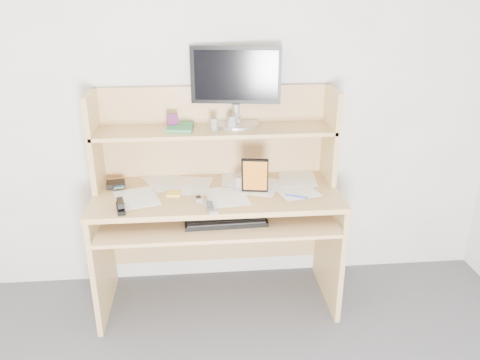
{
  "coord_description": "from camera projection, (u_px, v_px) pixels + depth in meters",
  "views": [
    {
      "loc": [
        -0.09,
        -0.99,
        1.81
      ],
      "look_at": [
        0.13,
        1.43,
        0.84
      ],
      "focal_mm": 35.0,
      "sensor_mm": 36.0,
      "label": 1
    }
  ],
  "objects": [
    {
      "name": "stapler",
      "position": [
        120.0,
        205.0,
        2.44
      ],
      "size": [
        0.07,
        0.15,
        0.05
      ],
      "primitive_type": "cube",
      "rotation": [
        0.0,
        0.0,
        0.22
      ],
      "color": "black",
      "rests_on": "paper_clutter"
    },
    {
      "name": "chip_stack_b",
      "position": [
        214.0,
        124.0,
        2.65
      ],
      "size": [
        0.05,
        0.05,
        0.07
      ],
      "primitive_type": "cylinder",
      "rotation": [
        0.0,
        0.0,
        -0.29
      ],
      "color": "white",
      "rests_on": "desk"
    },
    {
      "name": "wallet",
      "position": [
        116.0,
        184.0,
        2.73
      ],
      "size": [
        0.12,
        0.1,
        0.03
      ],
      "primitive_type": "cube",
      "rotation": [
        0.0,
        0.0,
        0.16
      ],
      "color": "black",
      "rests_on": "paper_clutter"
    },
    {
      "name": "blue_pen",
      "position": [
        297.0,
        196.0,
        2.59
      ],
      "size": [
        0.12,
        0.06,
        0.01
      ],
      "primitive_type": "cylinder",
      "rotation": [
        1.57,
        0.0,
        1.13
      ],
      "color": "#1636A8",
      "rests_on": "paper_clutter"
    },
    {
      "name": "chip_stack_a",
      "position": [
        231.0,
        125.0,
        2.66
      ],
      "size": [
        0.04,
        0.04,
        0.06
      ],
      "primitive_type": "cylinder",
      "rotation": [
        0.0,
        0.0,
        -0.0
      ],
      "color": "black",
      "rests_on": "desk"
    },
    {
      "name": "tv_remote",
      "position": [
        210.0,
        208.0,
        2.45
      ],
      "size": [
        0.08,
        0.16,
        0.02
      ],
      "primitive_type": "cube",
      "rotation": [
        0.0,
        0.0,
        0.23
      ],
      "color": "gray",
      "rests_on": "paper_clutter"
    },
    {
      "name": "keyboard",
      "position": [
        226.0,
        220.0,
        2.53
      ],
      "size": [
        0.45,
        0.18,
        0.03
      ],
      "rotation": [
        0.0,
        0.0,
        0.04
      ],
      "color": "black",
      "rests_on": "desk"
    },
    {
      "name": "flip_phone",
      "position": [
        198.0,
        197.0,
        2.56
      ],
      "size": [
        0.07,
        0.09,
        0.02
      ],
      "primitive_type": "cube",
      "rotation": [
        0.0,
        0.0,
        0.27
      ],
      "color": "silver",
      "rests_on": "paper_clutter"
    },
    {
      "name": "back_wall",
      "position": [
        213.0,
        94.0,
        2.79
      ],
      "size": [
        3.6,
        0.04,
        2.5
      ],
      "primitive_type": "cube",
      "color": "silver",
      "rests_on": "floor"
    },
    {
      "name": "monitor",
      "position": [
        236.0,
        84.0,
        2.7
      ],
      "size": [
        0.52,
        0.26,
        0.45
      ],
      "rotation": [
        0.0,
        0.0,
        -0.14
      ],
      "color": "#B5B5BA",
      "rests_on": "desk"
    },
    {
      "name": "shelf_book",
      "position": [
        180.0,
        127.0,
        2.69
      ],
      "size": [
        0.16,
        0.21,
        0.02
      ],
      "primitive_type": "cube",
      "rotation": [
        0.0,
        0.0,
        -0.08
      ],
      "color": "#2D704A",
      "rests_on": "desk"
    },
    {
      "name": "chip_stack_c",
      "position": [
        238.0,
        122.0,
        2.74
      ],
      "size": [
        0.04,
        0.04,
        0.04
      ],
      "primitive_type": "cylinder",
      "rotation": [
        0.0,
        0.0,
        0.27
      ],
      "color": "black",
      "rests_on": "desk"
    },
    {
      "name": "game_case",
      "position": [
        255.0,
        175.0,
        2.61
      ],
      "size": [
        0.15,
        0.04,
        0.21
      ],
      "primitive_type": "cube",
      "rotation": [
        0.0,
        0.0,
        -0.16
      ],
      "color": "black",
      "rests_on": "paper_clutter"
    },
    {
      "name": "card_box",
      "position": [
        172.0,
        121.0,
        2.69
      ],
      "size": [
        0.06,
        0.03,
        0.09
      ],
      "primitive_type": "cube",
      "rotation": [
        0.0,
        0.0,
        0.24
      ],
      "color": "maroon",
      "rests_on": "desk"
    },
    {
      "name": "desk",
      "position": [
        217.0,
        195.0,
        2.78
      ],
      "size": [
        1.4,
        0.7,
        1.3
      ],
      "color": "tan",
      "rests_on": "floor"
    },
    {
      "name": "digital_camera",
      "position": [
        245.0,
        182.0,
        2.71
      ],
      "size": [
        0.11,
        0.06,
        0.06
      ],
      "primitive_type": "cube",
      "rotation": [
        0.0,
        0.0,
        -0.25
      ],
      "color": "#AEAEB0",
      "rests_on": "paper_clutter"
    },
    {
      "name": "sticky_note_pad",
      "position": [
        174.0,
        193.0,
        2.64
      ],
      "size": [
        0.08,
        0.08,
        0.01
      ],
      "primitive_type": "cube",
      "rotation": [
        0.0,
        0.0,
        -0.09
      ],
      "color": "yellow",
      "rests_on": "desk"
    },
    {
      "name": "chip_stack_d",
      "position": [
        232.0,
        123.0,
        2.66
      ],
      "size": [
        0.05,
        0.05,
        0.08
      ],
      "primitive_type": "cylinder",
      "rotation": [
        0.0,
        0.0,
        0.13
      ],
      "color": "white",
      "rests_on": "desk"
    },
    {
      "name": "paper_clutter",
      "position": [
        217.0,
        191.0,
        2.68
      ],
      "size": [
        1.32,
        0.54,
        0.01
      ],
      "primitive_type": "cube",
      "color": "white",
      "rests_on": "desk"
    }
  ]
}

